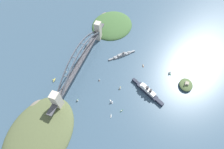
{
  "coord_description": "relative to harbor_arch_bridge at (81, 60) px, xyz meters",
  "views": [
    {
      "loc": [
        221.34,
        156.61,
        345.74
      ],
      "look_at": [
        0.0,
        79.02,
        8.0
      ],
      "focal_mm": 27.74,
      "sensor_mm": 36.0,
      "label": 1
    }
  ],
  "objects": [
    {
      "name": "small_boat_2",
      "position": [
        26.15,
        107.56,
        -25.18
      ],
      "size": [
        8.91,
        5.35,
        8.11
      ],
      "color": "gold",
      "rests_on": "ground"
    },
    {
      "name": "harbor_arch_bridge",
      "position": [
        0.0,
        0.0,
        0.0
      ],
      "size": [
        287.27,
        15.37,
        66.37
      ],
      "color": "beige",
      "rests_on": "ground"
    },
    {
      "name": "small_boat_0",
      "position": [
        64.9,
        100.66,
        -24.14
      ],
      "size": [
        8.96,
        9.83,
        10.5
      ],
      "color": "silver",
      "rests_on": "ground"
    },
    {
      "name": "small_boat_3",
      "position": [
        -54.46,
        209.14,
        -24.12
      ],
      "size": [
        7.99,
        7.99,
        10.52
      ],
      "color": "#2D6B3D",
      "rests_on": "ground"
    },
    {
      "name": "naval_cruiser",
      "position": [
        -70.93,
        82.3,
        -25.93
      ],
      "size": [
        56.04,
        57.43,
        17.41
      ],
      "color": "gray",
      "rests_on": "ground"
    },
    {
      "name": "headland_east_shore",
      "position": [
        174.81,
        -11.91,
        -28.98
      ],
      "size": [
        167.24,
        125.21,
        29.67
      ],
      "color": "#515B38",
      "rests_on": "ground"
    },
    {
      "name": "small_boat_5",
      "position": [
        77.03,
        127.28,
        -28.09
      ],
      "size": [
        7.22,
        5.07,
        2.49
      ],
      "color": "#2D6B3D",
      "rests_on": "ground"
    },
    {
      "name": "seaplane_second_in_formation",
      "position": [
        26.7,
        -33.38,
        -27.1
      ],
      "size": [
        9.59,
        7.48,
        4.83
      ],
      "color": "#B7B7B2",
      "rests_on": "ground"
    },
    {
      "name": "small_boat_4",
      "position": [
        -56.14,
        142.44,
        -28.15
      ],
      "size": [
        9.75,
        4.34,
        2.38
      ],
      "color": "brown",
      "rests_on": "ground"
    },
    {
      "name": "small_boat_6",
      "position": [
        86.42,
        28.8,
        -24.79
      ],
      "size": [
        7.41,
        4.5,
        8.94
      ],
      "color": "#2D6B3D",
      "rests_on": "ground"
    },
    {
      "name": "headland_west_shore",
      "position": [
        -178.57,
        15.31,
        -28.98
      ],
      "size": [
        135.87,
        118.83,
        27.12
      ],
      "color": "#3D6033",
      "rests_on": "ground"
    },
    {
      "name": "ground_plane",
      "position": [
        0.0,
        0.0,
        -28.98
      ],
      "size": [
        1400.0,
        1400.0,
        0.0
      ],
      "primitive_type": "plane",
      "color": "#385166"
    },
    {
      "name": "fort_island_mid_harbor",
      "position": [
        -31.63,
        249.01,
        -24.28
      ],
      "size": [
        36.5,
        30.48,
        13.74
      ],
      "color": "#4C6038",
      "rests_on": "ground"
    },
    {
      "name": "small_boat_1",
      "position": [
        95.5,
        110.25,
        -28.23
      ],
      "size": [
        7.49,
        2.79,
        2.14
      ],
      "color": "silver",
      "rests_on": "ground"
    },
    {
      "name": "ocean_liner",
      "position": [
        15.07,
        168.79,
        -22.87
      ],
      "size": [
        49.57,
        82.27,
        20.01
      ],
      "color": "#1E2333",
      "rests_on": "ground"
    },
    {
      "name": "small_boat_7",
      "position": [
        20.32,
        54.19,
        -25.52
      ],
      "size": [
        6.04,
        4.16,
        7.45
      ],
      "color": "brown",
      "rests_on": "ground"
    },
    {
      "name": "seaplane_taxiing_near_bridge",
      "position": [
        56.69,
        -46.58,
        -27.24
      ],
      "size": [
        10.15,
        6.85,
        4.62
      ],
      "color": "#B7B7B2",
      "rests_on": "ground"
    }
  ]
}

